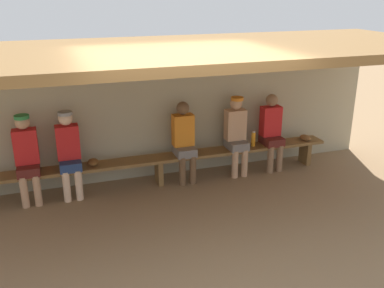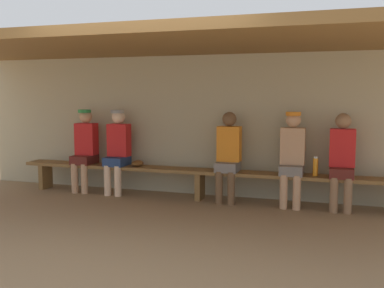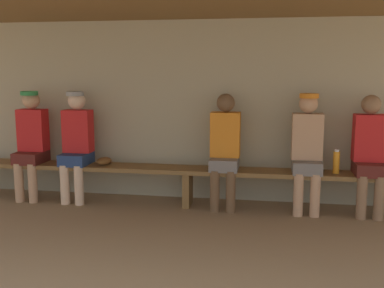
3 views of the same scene
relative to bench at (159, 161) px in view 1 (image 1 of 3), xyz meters
The scene contains 12 objects.
ground_plane 1.60m from the bench, 90.00° to the right, with size 24.00×24.00×0.00m, color #8C6D4C.
back_wall 0.84m from the bench, 90.00° to the left, with size 8.00×0.20×2.20m, color tan.
dugout_roof 2.06m from the bench, 90.00° to the right, with size 8.00×2.80×0.12m, color brown.
bench is the anchor object (origin of this frame).
player_near_post 2.06m from the bench, ahead, with size 0.34×0.42×1.34m.
player_in_red 1.43m from the bench, behind, with size 0.34×0.42×1.34m.
player_leftmost 1.41m from the bench, ahead, with size 0.34×0.42×1.34m.
player_shirtless_tan 2.01m from the bench, behind, with size 0.34×0.42×1.34m.
player_in_white 0.55m from the bench, ahead, with size 0.34×0.42×1.34m.
water_bottle_green 1.70m from the bench, ahead, with size 0.07×0.07×0.27m.
baseball_glove_dark_brown 1.04m from the bench, behind, with size 0.24×0.17×0.09m, color brown.
baseball_glove_tan 2.72m from the bench, ahead, with size 0.24×0.17×0.09m, color brown.
Camera 1 is at (-1.55, -4.80, 3.06)m, focal length 40.58 mm.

